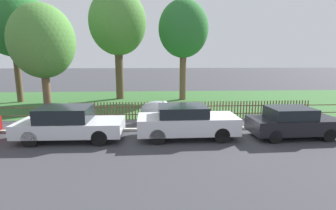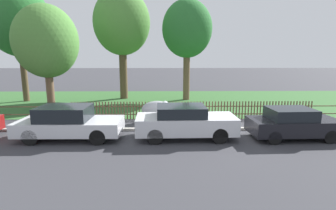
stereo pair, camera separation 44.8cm
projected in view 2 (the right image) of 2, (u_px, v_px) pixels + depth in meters
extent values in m
plane|color=#38383D|center=(198.00, 131.00, 12.46)|extent=(120.00, 120.00, 0.00)
cube|color=#B2ADA3|center=(197.00, 129.00, 12.55)|extent=(36.79, 0.20, 0.12)
cube|color=#33602D|center=(185.00, 101.00, 20.33)|extent=(36.79, 11.37, 0.01)
cube|color=brown|center=(192.00, 114.00, 14.72)|extent=(36.79, 0.03, 0.05)
cube|color=brown|center=(193.00, 106.00, 14.64)|extent=(36.79, 0.03, 0.05)
cube|color=brown|center=(72.00, 111.00, 14.55)|extent=(0.06, 0.03, 1.01)
cube|color=brown|center=(75.00, 111.00, 14.55)|extent=(0.06, 0.03, 1.01)
cube|color=brown|center=(78.00, 111.00, 14.55)|extent=(0.06, 0.03, 1.01)
cube|color=brown|center=(81.00, 111.00, 14.56)|extent=(0.06, 0.03, 1.01)
cube|color=brown|center=(84.00, 111.00, 14.56)|extent=(0.06, 0.03, 1.01)
cube|color=brown|center=(87.00, 111.00, 14.56)|extent=(0.06, 0.03, 1.01)
cube|color=brown|center=(91.00, 111.00, 14.57)|extent=(0.06, 0.03, 1.01)
cube|color=brown|center=(94.00, 111.00, 14.57)|extent=(0.06, 0.03, 1.01)
cube|color=brown|center=(97.00, 111.00, 14.57)|extent=(0.06, 0.03, 1.01)
cube|color=brown|center=(100.00, 111.00, 14.57)|extent=(0.06, 0.03, 1.01)
cube|color=brown|center=(103.00, 111.00, 14.58)|extent=(0.06, 0.03, 1.01)
cube|color=brown|center=(106.00, 111.00, 14.58)|extent=(0.06, 0.03, 1.01)
cube|color=brown|center=(109.00, 111.00, 14.58)|extent=(0.06, 0.03, 1.01)
cube|color=brown|center=(112.00, 111.00, 14.58)|extent=(0.06, 0.03, 1.01)
cube|color=brown|center=(115.00, 111.00, 14.59)|extent=(0.06, 0.03, 1.01)
cube|color=brown|center=(118.00, 111.00, 14.59)|extent=(0.06, 0.03, 1.01)
cube|color=brown|center=(121.00, 111.00, 14.59)|extent=(0.06, 0.03, 1.01)
cube|color=brown|center=(124.00, 111.00, 14.59)|extent=(0.06, 0.03, 1.01)
cube|color=brown|center=(127.00, 110.00, 14.60)|extent=(0.06, 0.03, 1.01)
cube|color=brown|center=(130.00, 110.00, 14.60)|extent=(0.06, 0.03, 1.01)
cube|color=brown|center=(133.00, 110.00, 14.60)|extent=(0.06, 0.03, 1.01)
cube|color=brown|center=(136.00, 110.00, 14.61)|extent=(0.06, 0.03, 1.01)
cube|color=brown|center=(139.00, 110.00, 14.61)|extent=(0.06, 0.03, 1.01)
cube|color=brown|center=(142.00, 110.00, 14.61)|extent=(0.06, 0.03, 1.01)
cube|color=brown|center=(146.00, 110.00, 14.61)|extent=(0.06, 0.03, 1.01)
cube|color=brown|center=(149.00, 110.00, 14.62)|extent=(0.06, 0.03, 1.01)
cube|color=brown|center=(152.00, 110.00, 14.62)|extent=(0.06, 0.03, 1.01)
cube|color=brown|center=(155.00, 110.00, 14.62)|extent=(0.06, 0.03, 1.01)
cube|color=brown|center=(158.00, 110.00, 14.62)|extent=(0.06, 0.03, 1.01)
cube|color=brown|center=(161.00, 110.00, 14.63)|extent=(0.06, 0.03, 1.01)
cube|color=brown|center=(164.00, 110.00, 14.63)|extent=(0.06, 0.03, 1.01)
cube|color=brown|center=(167.00, 110.00, 14.63)|extent=(0.06, 0.03, 1.01)
cube|color=brown|center=(170.00, 110.00, 14.63)|extent=(0.06, 0.03, 1.01)
cube|color=brown|center=(173.00, 110.00, 14.64)|extent=(0.06, 0.03, 1.01)
cube|color=brown|center=(176.00, 110.00, 14.64)|extent=(0.06, 0.03, 1.01)
cube|color=brown|center=(179.00, 110.00, 14.64)|extent=(0.06, 0.03, 1.01)
cube|color=brown|center=(182.00, 110.00, 14.65)|extent=(0.06, 0.03, 1.01)
cube|color=brown|center=(185.00, 110.00, 14.65)|extent=(0.06, 0.03, 1.01)
cube|color=brown|center=(188.00, 110.00, 14.65)|extent=(0.06, 0.03, 1.01)
cube|color=brown|center=(191.00, 110.00, 14.65)|extent=(0.06, 0.03, 1.01)
cube|color=brown|center=(194.00, 110.00, 14.66)|extent=(0.06, 0.03, 1.01)
cube|color=brown|center=(197.00, 110.00, 14.66)|extent=(0.06, 0.03, 1.01)
cube|color=brown|center=(200.00, 110.00, 14.66)|extent=(0.06, 0.03, 1.01)
cube|color=brown|center=(203.00, 110.00, 14.66)|extent=(0.06, 0.03, 1.01)
cube|color=brown|center=(206.00, 110.00, 14.67)|extent=(0.06, 0.03, 1.01)
cube|color=brown|center=(209.00, 110.00, 14.67)|extent=(0.06, 0.03, 1.01)
cube|color=brown|center=(212.00, 110.00, 14.67)|extent=(0.06, 0.03, 1.01)
cube|color=brown|center=(215.00, 110.00, 14.67)|extent=(0.06, 0.03, 1.01)
cube|color=brown|center=(218.00, 110.00, 14.68)|extent=(0.06, 0.03, 1.01)
cube|color=brown|center=(221.00, 110.00, 14.68)|extent=(0.06, 0.03, 1.01)
cube|color=brown|center=(224.00, 110.00, 14.68)|extent=(0.06, 0.03, 1.01)
cube|color=brown|center=(227.00, 110.00, 14.69)|extent=(0.06, 0.03, 1.01)
cube|color=brown|center=(230.00, 110.00, 14.69)|extent=(0.06, 0.03, 1.01)
cube|color=brown|center=(233.00, 110.00, 14.69)|extent=(0.06, 0.03, 1.01)
cube|color=brown|center=(236.00, 110.00, 14.69)|extent=(0.06, 0.03, 1.01)
cube|color=brown|center=(239.00, 110.00, 14.70)|extent=(0.06, 0.03, 1.01)
cube|color=brown|center=(242.00, 110.00, 14.70)|extent=(0.06, 0.03, 1.01)
cube|color=brown|center=(245.00, 110.00, 14.70)|extent=(0.06, 0.03, 1.01)
cube|color=brown|center=(248.00, 110.00, 14.70)|extent=(0.06, 0.03, 1.01)
cube|color=brown|center=(251.00, 110.00, 14.71)|extent=(0.06, 0.03, 1.01)
cube|color=brown|center=(254.00, 110.00, 14.71)|extent=(0.06, 0.03, 1.01)
cube|color=brown|center=(257.00, 110.00, 14.71)|extent=(0.06, 0.03, 1.01)
cube|color=brown|center=(260.00, 110.00, 14.71)|extent=(0.06, 0.03, 1.01)
cube|color=brown|center=(263.00, 110.00, 14.72)|extent=(0.06, 0.03, 1.01)
cube|color=brown|center=(266.00, 110.00, 14.72)|extent=(0.06, 0.03, 1.01)
cube|color=brown|center=(269.00, 110.00, 14.72)|extent=(0.06, 0.03, 1.01)
cube|color=brown|center=(272.00, 110.00, 14.73)|extent=(0.06, 0.03, 1.01)
cube|color=brown|center=(275.00, 110.00, 14.73)|extent=(0.06, 0.03, 1.01)
cube|color=brown|center=(278.00, 110.00, 14.73)|extent=(0.06, 0.03, 1.01)
cube|color=brown|center=(281.00, 110.00, 14.73)|extent=(0.06, 0.03, 1.01)
cube|color=brown|center=(284.00, 110.00, 14.74)|extent=(0.06, 0.03, 1.01)
cube|color=brown|center=(287.00, 110.00, 14.74)|extent=(0.06, 0.03, 1.01)
cube|color=brown|center=(290.00, 110.00, 14.74)|extent=(0.06, 0.03, 1.01)
cube|color=brown|center=(293.00, 110.00, 14.74)|extent=(0.06, 0.03, 1.01)
cube|color=brown|center=(296.00, 110.00, 14.75)|extent=(0.06, 0.03, 1.01)
cube|color=brown|center=(299.00, 110.00, 14.75)|extent=(0.06, 0.03, 1.01)
cube|color=brown|center=(302.00, 110.00, 14.75)|extent=(0.06, 0.03, 1.01)
cube|color=brown|center=(305.00, 110.00, 14.75)|extent=(0.06, 0.03, 1.01)
cube|color=brown|center=(308.00, 110.00, 14.76)|extent=(0.06, 0.03, 1.01)
cube|color=brown|center=(311.00, 110.00, 14.76)|extent=(0.06, 0.03, 1.01)
cube|color=silver|center=(71.00, 126.00, 11.20)|extent=(4.35, 1.84, 0.57)
cube|color=black|center=(65.00, 113.00, 11.09)|extent=(2.09, 1.65, 0.59)
cylinder|color=black|center=(107.00, 126.00, 12.08)|extent=(0.64, 0.14, 0.64)
cylinder|color=black|center=(97.00, 137.00, 10.43)|extent=(0.64, 0.14, 0.64)
cylinder|color=black|center=(48.00, 126.00, 12.05)|extent=(0.64, 0.14, 0.64)
cylinder|color=black|center=(30.00, 138.00, 10.41)|extent=(0.64, 0.14, 0.64)
cube|color=silver|center=(186.00, 124.00, 11.27)|extent=(4.28, 1.81, 0.71)
cube|color=black|center=(181.00, 111.00, 11.15)|extent=(2.07, 1.59, 0.45)
cylinder|color=black|center=(212.00, 126.00, 12.15)|extent=(0.65, 0.15, 0.64)
cylinder|color=black|center=(220.00, 136.00, 10.60)|extent=(0.65, 0.15, 0.64)
cylinder|color=black|center=(156.00, 126.00, 12.05)|extent=(0.65, 0.15, 0.64)
cylinder|color=black|center=(155.00, 137.00, 10.50)|extent=(0.65, 0.15, 0.64)
cube|color=black|center=(294.00, 126.00, 11.23)|extent=(3.81, 1.77, 0.63)
cube|color=black|center=(290.00, 114.00, 11.12)|extent=(1.86, 1.53, 0.47)
cylinder|color=black|center=(309.00, 127.00, 12.07)|extent=(0.57, 0.16, 0.56)
cylinder|color=black|center=(330.00, 137.00, 10.62)|extent=(0.57, 0.16, 0.56)
cylinder|color=black|center=(260.00, 128.00, 11.95)|extent=(0.57, 0.16, 0.56)
cylinder|color=black|center=(275.00, 138.00, 10.49)|extent=(0.57, 0.16, 0.56)
cylinder|color=black|center=(170.00, 117.00, 13.97)|extent=(0.55, 0.14, 0.54)
cylinder|color=black|center=(146.00, 117.00, 14.03)|extent=(0.55, 0.14, 0.54)
ellipsoid|color=#9EA0A8|center=(157.00, 110.00, 13.92)|extent=(1.75, 0.84, 0.96)
ellipsoid|color=#9EA0A8|center=(165.00, 105.00, 13.86)|extent=(0.45, 0.93, 0.44)
cylinder|color=brown|center=(24.00, 72.00, 20.04)|extent=(0.45, 0.45, 4.57)
ellipsoid|color=#286B2D|center=(19.00, 21.00, 19.34)|extent=(4.54, 4.54, 5.23)
cylinder|color=brown|center=(50.00, 87.00, 16.11)|extent=(0.46, 0.46, 3.16)
ellipsoid|color=#4C8438|center=(46.00, 41.00, 15.58)|extent=(3.76, 3.76, 4.33)
cylinder|color=brown|center=(123.00, 70.00, 21.28)|extent=(0.62, 0.62, 4.66)
ellipsoid|color=#4C8438|center=(122.00, 22.00, 20.57)|extent=(4.45, 4.45, 5.11)
cylinder|color=brown|center=(186.00, 73.00, 20.73)|extent=(0.52, 0.52, 4.31)
ellipsoid|color=#286B2D|center=(187.00, 29.00, 20.09)|extent=(3.84, 3.84, 4.42)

